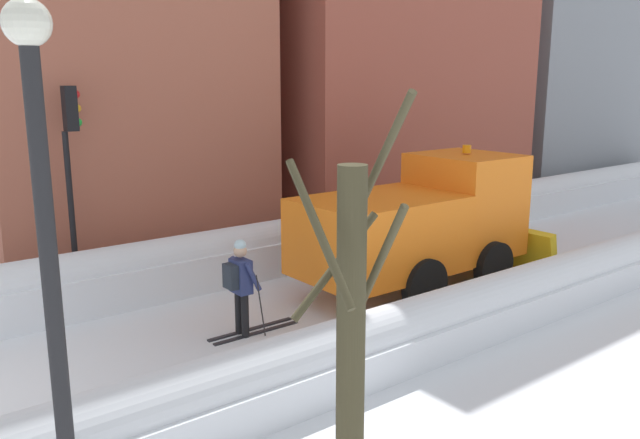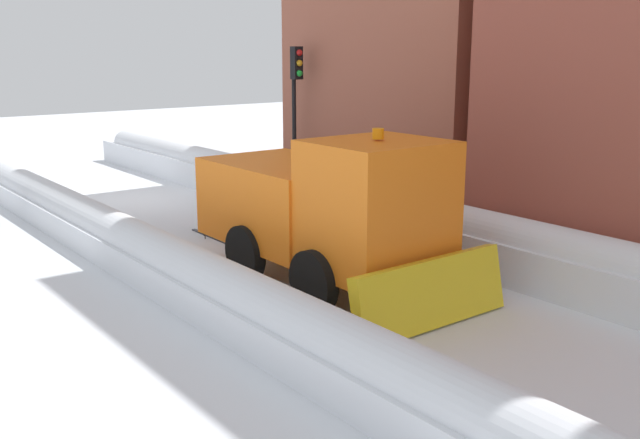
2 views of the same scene
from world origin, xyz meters
name	(u,v)px [view 2 (image 2 of 2)]	position (x,y,z in m)	size (l,w,h in m)	color
ground_plane	(348,285)	(0.00, 10.00, 0.00)	(80.00, 80.00, 0.00)	white
snowbank_left	(449,233)	(-2.79, 10.00, 0.59)	(1.10, 36.00, 1.26)	white
snowbank_right	(219,292)	(2.79, 10.00, 0.46)	(1.10, 36.00, 1.04)	white
plow_truck	(327,209)	(0.23, 9.66, 1.48)	(3.20, 5.98, 3.12)	orange
skier	(209,194)	(0.19, 4.99, 1.00)	(0.62, 1.80, 1.81)	black
traffic_light_pole	(296,95)	(-3.60, 3.36, 3.13)	(0.28, 0.42, 4.46)	black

